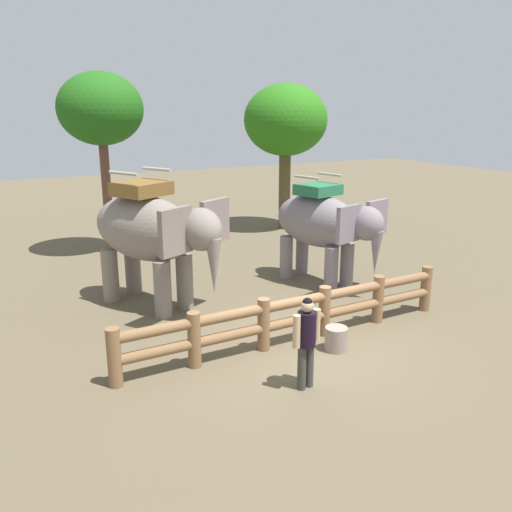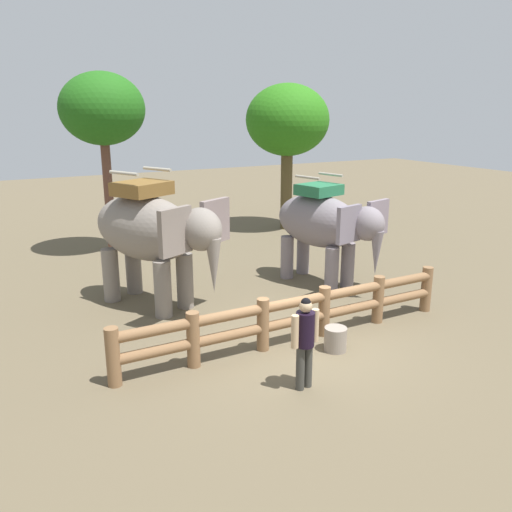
% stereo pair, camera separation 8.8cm
% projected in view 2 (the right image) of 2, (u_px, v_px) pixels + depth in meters
% --- Properties ---
extents(ground_plane, '(60.00, 60.00, 0.00)m').
position_uv_depth(ground_plane, '(299.00, 345.00, 10.45)').
color(ground_plane, brown).
extents(log_fence, '(7.44, 0.27, 1.05)m').
position_uv_depth(log_fence, '(295.00, 314.00, 10.45)').
color(log_fence, brown).
rests_on(log_fence, ground).
extents(elephant_near_left, '(2.93, 3.79, 3.22)m').
position_uv_depth(elephant_near_left, '(152.00, 232.00, 12.07)').
color(elephant_near_left, gray).
rests_on(elephant_near_left, ground).
extents(elephant_center, '(2.19, 3.46, 2.90)m').
position_uv_depth(elephant_center, '(324.00, 224.00, 13.70)').
color(elephant_center, gray).
rests_on(elephant_center, ground).
extents(tourist_woman_in_black, '(0.56, 0.35, 1.61)m').
position_uv_depth(tourist_woman_in_black, '(305.00, 337.00, 8.63)').
color(tourist_woman_in_black, '#393833').
rests_on(tourist_woman_in_black, ground).
extents(tree_far_left, '(2.58, 2.58, 5.62)m').
position_uv_depth(tree_far_left, '(102.00, 111.00, 16.01)').
color(tree_far_left, brown).
rests_on(tree_far_left, ground).
extents(tree_back_center, '(3.11, 3.11, 5.44)m').
position_uv_depth(tree_back_center, '(287.00, 122.00, 19.56)').
color(tree_back_center, brown).
rests_on(tree_back_center, ground).
extents(feed_bucket, '(0.44, 0.44, 0.47)m').
position_uv_depth(feed_bucket, '(335.00, 339.00, 10.19)').
color(feed_bucket, gray).
rests_on(feed_bucket, ground).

